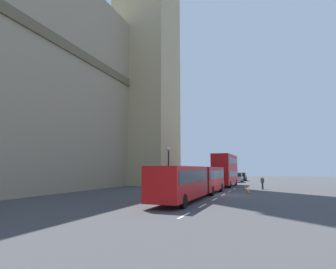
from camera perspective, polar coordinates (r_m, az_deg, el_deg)
The scene contains 10 objects.
ground_plane at distance 29.86m, azimuth 11.45°, elevation -12.24°, with size 160.00×160.00×0.00m, color #424244.
lane_centre_marking at distance 27.64m, azimuth 10.67°, elevation -12.66°, with size 25.20×0.16×0.01m.
articulated_bus at distance 26.54m, azimuth 5.72°, elevation -9.21°, with size 18.08×2.54×2.90m.
double_decker_bus at distance 44.45m, azimuth 11.89°, elevation -7.03°, with size 10.74×2.54×4.90m.
sedan_lead at distance 58.52m, azimuth 14.35°, elevation -8.72°, with size 4.40×1.86×1.85m.
sedan_trailing at distance 66.11m, azimuth 15.17°, elevation -8.49°, with size 4.40×1.86×1.85m.
traffic_cone_west at distance 32.10m, azimuth 16.43°, elevation -11.22°, with size 0.36×0.36×0.58m.
traffic_cone_middle at distance 37.24m, azimuth 15.76°, elevation -10.64°, with size 0.36×0.36×0.58m.
street_lamp at distance 32.37m, azimuth 0.10°, elevation -6.56°, with size 0.44×0.44×5.27m.
pedestrian_near_cones at distance 38.92m, azimuth 19.09°, elevation -9.43°, with size 0.40×0.47×1.69m.
Camera 1 is at (-29.33, -4.91, 2.69)m, focal length 29.22 mm.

